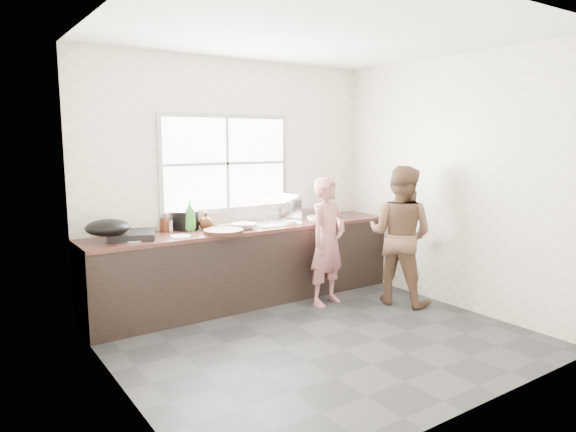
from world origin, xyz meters
TOP-DOWN VIEW (x-y plane):
  - floor at (0.00, 0.00)m, footprint 3.60×3.20m
  - ceiling at (0.00, 0.00)m, footprint 3.60×3.20m
  - wall_back at (0.00, 1.60)m, footprint 3.60×0.01m
  - wall_left at (-1.80, 0.00)m, footprint 0.01×3.20m
  - wall_right at (1.80, 0.00)m, footprint 0.01×3.20m
  - wall_front at (0.00, -1.60)m, footprint 3.60×0.01m
  - cabinet at (0.00, 1.29)m, footprint 3.60×0.62m
  - countertop at (0.00, 1.29)m, footprint 3.60×0.64m
  - sink at (0.35, 1.29)m, footprint 0.55×0.45m
  - faucet at (0.35, 1.49)m, footprint 0.02×0.02m
  - window_frame at (-0.10, 1.59)m, footprint 1.60×0.05m
  - window_glazing at (-0.10, 1.57)m, footprint 1.50×0.01m
  - woman at (0.69, 0.74)m, footprint 0.54×0.42m
  - person_side at (1.39, 0.33)m, footprint 0.82×0.91m
  - cutting_board at (-0.41, 1.08)m, footprint 0.53×0.53m
  - cleaver at (-0.28, 1.32)m, footprint 0.20×0.11m
  - bowl_mince at (-0.10, 1.20)m, footprint 0.31×0.31m
  - bowl_crabs at (0.81, 1.08)m, footprint 0.23×0.23m
  - bowl_held at (0.46, 1.13)m, footprint 0.22×0.22m
  - black_pot at (-0.63, 1.52)m, footprint 0.36×0.36m
  - plate_food at (-0.86, 1.12)m, footprint 0.24×0.24m
  - bottle_green at (-0.63, 1.41)m, footprint 0.17×0.17m
  - bottle_brown_tall at (-0.86, 1.52)m, footprint 0.09×0.09m
  - bottle_brown_short at (-0.45, 1.41)m, footprint 0.14×0.14m
  - glass_jar at (-0.82, 1.52)m, footprint 0.08×0.08m
  - burner at (-1.27, 1.34)m, footprint 0.56×0.56m
  - wok at (-1.52, 1.29)m, footprint 0.52×0.52m
  - dish_rack at (0.87, 1.50)m, footprint 0.49×0.43m
  - pot_lid_left at (-1.37, 1.36)m, footprint 0.29×0.29m
  - pot_lid_right at (-1.28, 1.25)m, footprint 0.30×0.30m

SIDE VIEW (x-z plane):
  - floor at x=0.00m, z-range -0.01..0.00m
  - cabinet at x=0.00m, z-range 0.00..0.82m
  - woman at x=0.69m, z-range 0.00..1.32m
  - person_side at x=1.39m, z-range 0.00..1.54m
  - countertop at x=0.00m, z-range 0.82..0.86m
  - sink at x=0.35m, z-range 0.85..0.88m
  - pot_lid_left at x=-1.37m, z-range 0.86..0.87m
  - pot_lid_right at x=-1.28m, z-range 0.86..0.87m
  - plate_food at x=-0.86m, z-range 0.86..0.88m
  - cutting_board at x=-0.41m, z-range 0.86..0.90m
  - bowl_mince at x=-0.10m, z-range 0.86..0.92m
  - bowl_crabs at x=0.81m, z-range 0.86..0.92m
  - bowl_held at x=0.46m, z-range 0.86..0.92m
  - burner at x=-1.27m, z-range 0.86..0.92m
  - cleaver at x=-0.28m, z-range 0.90..0.91m
  - glass_jar at x=-0.82m, z-range 0.86..0.97m
  - bottle_brown_tall at x=-0.86m, z-range 0.86..1.03m
  - bottle_brown_short at x=-0.45m, z-range 0.86..1.03m
  - black_pot at x=-0.63m, z-range 0.86..1.06m
  - wok at x=-1.52m, z-range 0.92..1.07m
  - faucet at x=0.35m, z-range 0.86..1.16m
  - dish_rack at x=0.87m, z-range 0.86..1.17m
  - bottle_green at x=-0.63m, z-range 0.86..1.19m
  - wall_back at x=0.00m, z-range 0.00..2.70m
  - wall_left at x=-1.80m, z-range 0.00..2.70m
  - wall_right at x=1.80m, z-range 0.00..2.70m
  - wall_front at x=0.00m, z-range 0.00..2.70m
  - window_glazing at x=-0.10m, z-range 1.05..2.05m
  - window_frame at x=-0.10m, z-range 1.00..2.10m
  - ceiling at x=0.00m, z-range 2.70..2.71m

